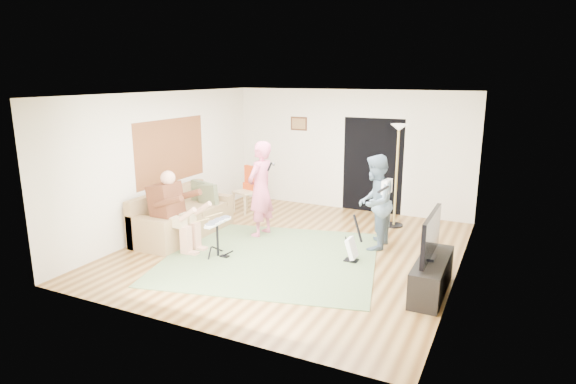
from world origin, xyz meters
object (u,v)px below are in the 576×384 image
Objects in this scene: drum_kit at (218,240)px; television at (431,235)px; guitar_spare at (352,248)px; sofa at (180,220)px; torchiere_lamp at (397,157)px; dining_chair at (247,196)px; guitarist at (375,202)px; tv_cabinet at (432,276)px; singer at (261,189)px.

television is (3.45, 0.15, 0.56)m from drum_kit.
guitar_spare is at bearing 154.99° from television.
sofa is 2.63× the size of guitar_spare.
sofa is 1.04× the size of torchiere_lamp.
dining_chair is (0.32, 1.96, 0.08)m from sofa.
sofa is at bearing -77.30° from guitarist.
torchiere_lamp is (2.28, 3.00, 1.13)m from drum_kit.
guitar_spare is 2.53m from torchiere_lamp.
dining_chair is (-0.97, 2.61, 0.08)m from drum_kit.
drum_kit is 0.80× the size of guitar_spare.
tv_cabinet is at bearing 39.53° from guitarist.
guitar_spare is at bearing 80.42° from singer.
singer is 3.53m from television.
torchiere_lamp is at bearing 24.93° from dining_chair.
singer reaches higher than drum_kit.
sofa is 1.53× the size of tv_cabinet.
guitar_spare is 1.59m from television.
television is (1.20, -1.42, 0.01)m from guitarist.
tv_cabinet is at bearing 2.41° from drum_kit.
sofa is at bearing 153.36° from drum_kit.
drum_kit is at bearing -160.16° from guitar_spare.
television is (3.33, -1.16, -0.06)m from singer.
dining_chair is 0.86× the size of television.
drum_kit is at bearing -26.64° from sofa.
television is at bearing 180.00° from tv_cabinet.
sofa is 1.28× the size of guitarist.
singer is 2.19m from guitar_spare.
tv_cabinet is at bearing -5.98° from sofa.
torchiere_lamp is 3.31m from tv_cabinet.
dining_chair is at bearing -134.63° from singer.
guitar_spare is (-0.13, -0.80, -0.60)m from guitarist.
television reaches higher than tv_cabinet.
dining_chair is (-1.09, 1.30, -0.54)m from singer.
television is at bearing 2.45° from drum_kit.
guitarist is 1.98m from tv_cabinet.
guitar_spare is 3.61m from dining_chair.
dining_chair is 5.11m from tv_cabinet.
singer reaches higher than sofa.
torchiere_lamp reaches higher than guitar_spare.
torchiere_lamp is 2.02× the size of dining_chair.
guitar_spare is 1.51m from tv_cabinet.
torchiere_lamp reaches higher than television.
guitarist is 2.05× the size of guitar_spare.
tv_cabinet is at bearing -10.68° from dining_chair.
sofa is at bearing -178.05° from guitar_spare.
drum_kit is 0.64× the size of dining_chair.
sofa reaches higher than tv_cabinet.
guitarist is 1.20× the size of tv_cabinet.
singer is at bearing -84.86° from guitarist.
drum_kit is 0.47× the size of tv_cabinet.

